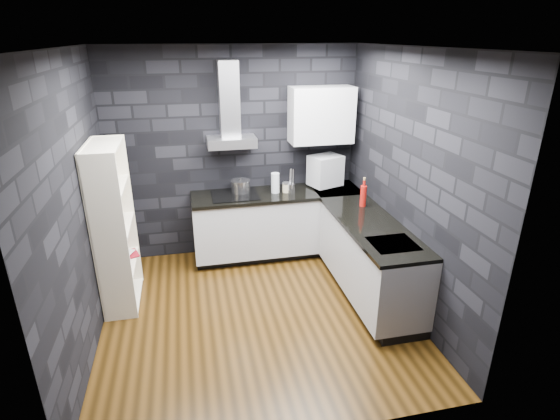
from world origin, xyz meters
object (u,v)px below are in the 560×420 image
object	(u,v)px
storage_jar	(286,188)
bookshelf	(114,227)
utensil_crock	(291,188)
red_bottle	(363,196)
pot	(241,186)
appliance_garage	(325,170)
fruit_bowl	(113,226)
glass_vase	(275,183)

from	to	relation	value
storage_jar	bookshelf	distance (m)	2.15
utensil_crock	red_bottle	world-z (taller)	red_bottle
pot	appliance_garage	xyz separation A→B (m)	(1.13, -0.00, 0.14)
red_bottle	fruit_bowl	size ratio (longest dim) A/B	1.18
storage_jar	red_bottle	distance (m)	1.03
appliance_garage	fruit_bowl	bearing A→B (deg)	178.45
glass_vase	utensil_crock	world-z (taller)	glass_vase
pot	red_bottle	size ratio (longest dim) A/B	0.96
pot	red_bottle	xyz separation A→B (m)	(1.35, -0.78, 0.04)
pot	glass_vase	world-z (taller)	glass_vase
pot	glass_vase	bearing A→B (deg)	-11.87
red_bottle	storage_jar	bearing A→B (deg)	138.83
glass_vase	bookshelf	bearing A→B (deg)	-159.72
utensil_crock	red_bottle	size ratio (longest dim) A/B	0.48
utensil_crock	fruit_bowl	distance (m)	2.21
bookshelf	storage_jar	bearing A→B (deg)	31.57
storage_jar	appliance_garage	world-z (taller)	appliance_garage
pot	fruit_bowl	xyz separation A→B (m)	(-1.46, -0.85, -0.05)
glass_vase	appliance_garage	world-z (taller)	appliance_garage
fruit_bowl	storage_jar	bearing A→B (deg)	20.23
glass_vase	fruit_bowl	size ratio (longest dim) A/B	1.23
utensil_crock	fruit_bowl	xyz separation A→B (m)	(-2.09, -0.71, -0.02)
storage_jar	fruit_bowl	bearing A→B (deg)	-159.77
storage_jar	red_bottle	world-z (taller)	red_bottle
utensil_crock	appliance_garage	bearing A→B (deg)	15.59
glass_vase	pot	bearing A→B (deg)	168.13
red_bottle	fruit_bowl	bearing A→B (deg)	-178.57
glass_vase	bookshelf	world-z (taller)	bookshelf
storage_jar	appliance_garage	bearing A→B (deg)	10.31
bookshelf	fruit_bowl	world-z (taller)	bookshelf
pot	storage_jar	distance (m)	0.59
red_bottle	bookshelf	world-z (taller)	bookshelf
appliance_garage	pot	bearing A→B (deg)	160.11
storage_jar	red_bottle	bearing A→B (deg)	-41.17
glass_vase	storage_jar	distance (m)	0.16
bookshelf	fruit_bowl	bearing A→B (deg)	-77.10
appliance_garage	storage_jar	bearing A→B (deg)	170.58
storage_jar	fruit_bowl	world-z (taller)	storage_jar
appliance_garage	red_bottle	world-z (taller)	appliance_garage
glass_vase	fruit_bowl	bearing A→B (deg)	-158.07
appliance_garage	fruit_bowl	world-z (taller)	appliance_garage
utensil_crock	fruit_bowl	world-z (taller)	utensil_crock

